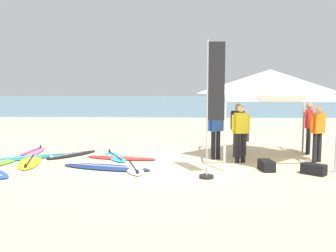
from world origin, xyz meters
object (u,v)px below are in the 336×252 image
object	(u,v)px
gear_bag_near_tent	(314,169)
surfboard_pink	(32,152)
surfboard_navy	(106,167)
banner_flag	(212,115)
surfboard_red	(122,158)
surfboard_teal	(25,157)
person_orange	(318,129)
person_blue	(216,128)
surfboard_cyan	(115,157)
person_red	(309,125)
canopy_tent	(270,82)
surfboard_black	(72,155)
person_yellow	(241,130)
surfboard_yellow	(30,162)
person_grey	(242,135)
gear_bag_by_pole	(267,165)
surfboard_white	(133,168)
person_black	(238,127)

from	to	relation	value
gear_bag_near_tent	surfboard_pink	bearing A→B (deg)	162.52
surfboard_navy	surfboard_pink	bearing A→B (deg)	143.79
banner_flag	gear_bag_near_tent	distance (m)	3.08
surfboard_red	banner_flag	bearing A→B (deg)	-42.14
surfboard_teal	person_orange	bearing A→B (deg)	-1.18
surfboard_red	surfboard_teal	xyz separation A→B (m)	(-3.02, -0.08, -0.00)
person_blue	banner_flag	size ratio (longest dim) A/B	0.50
surfboard_cyan	surfboard_teal	xyz separation A→B (m)	(-2.79, -0.25, -0.00)
person_red	surfboard_pink	bearing A→B (deg)	-178.48
canopy_tent	surfboard_black	bearing A→B (deg)	174.31
canopy_tent	surfboard_black	size ratio (longest dim) A/B	1.62
surfboard_red	person_yellow	world-z (taller)	person_yellow
banner_flag	surfboard_yellow	bearing A→B (deg)	162.36
person_orange	banner_flag	size ratio (longest dim) A/B	0.50
person_yellow	person_grey	distance (m)	1.41
surfboard_red	gear_bag_by_pole	world-z (taller)	gear_bag_by_pole
banner_flag	gear_bag_by_pole	xyz separation A→B (m)	(1.56, 0.91, -1.43)
surfboard_yellow	person_grey	distance (m)	6.72
surfboard_white	person_blue	xyz separation A→B (m)	(2.36, 1.51, 0.95)
person_black	banner_flag	distance (m)	2.97
person_red	gear_bag_near_tent	world-z (taller)	person_red
surfboard_white	gear_bag_near_tent	world-z (taller)	gear_bag_near_tent
surfboard_teal	person_grey	size ratio (longest dim) A/B	2.11
surfboard_red	surfboard_cyan	bearing A→B (deg)	144.86
surfboard_yellow	surfboard_teal	size ratio (longest dim) A/B	0.93
surfboard_cyan	surfboard_black	distance (m)	1.50
surfboard_yellow	person_red	bearing A→B (deg)	11.34
canopy_tent	surfboard_teal	xyz separation A→B (m)	(-7.51, 0.07, -2.35)
surfboard_red	banner_flag	world-z (taller)	banner_flag
surfboard_yellow	person_orange	bearing A→B (deg)	2.91
person_black	banner_flag	world-z (taller)	banner_flag
surfboard_cyan	surfboard_black	world-z (taller)	same
surfboard_black	person_orange	xyz separation A→B (m)	(7.60, -0.73, 0.95)
person_orange	person_grey	distance (m)	2.39
person_yellow	surfboard_pink	bearing A→B (deg)	169.90
surfboard_black	person_red	xyz separation A→B (m)	(7.74, 0.57, 0.95)
surfboard_yellow	person_black	size ratio (longest dim) A/B	1.38
gear_bag_near_tent	surfboard_teal	bearing A→B (deg)	167.88
canopy_tent	surfboard_cyan	xyz separation A→B (m)	(-4.71, 0.31, -2.35)
surfboard_black	surfboard_white	xyz separation A→B (m)	(2.26, -1.91, 0.00)
surfboard_black	person_grey	size ratio (longest dim) A/B	1.57
surfboard_red	person_blue	bearing A→B (deg)	1.17
surfboard_teal	banner_flag	xyz separation A→B (m)	(5.64, -2.28, 1.54)
surfboard_pink	surfboard_red	bearing A→B (deg)	-14.09
surfboard_yellow	person_yellow	world-z (taller)	person_yellow
person_grey	banner_flag	distance (m)	3.65
person_blue	surfboard_white	bearing A→B (deg)	-147.45
surfboard_teal	banner_flag	bearing A→B (deg)	-22.05
surfboard_navy	banner_flag	world-z (taller)	banner_flag
surfboard_white	person_yellow	size ratio (longest dim) A/B	1.11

